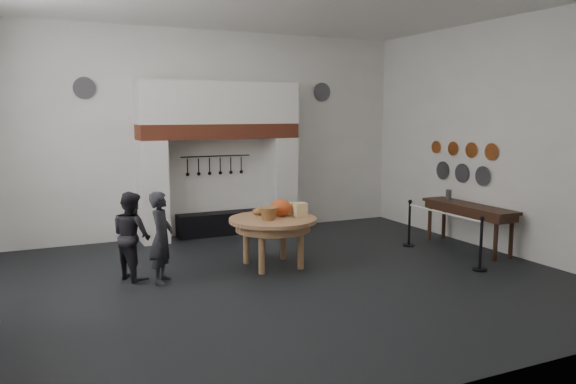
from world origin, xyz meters
name	(u,v)px	position (x,y,z in m)	size (l,w,h in m)	color
floor	(291,279)	(0.00, 0.00, 0.00)	(9.00, 8.00, 0.02)	black
wall_back	(214,133)	(0.00, 4.00, 2.25)	(9.00, 0.02, 4.50)	white
wall_front	(470,162)	(0.00, -4.00, 2.25)	(9.00, 0.02, 4.50)	white
wall_right	(502,137)	(4.50, 0.00, 2.25)	(0.02, 8.00, 4.50)	white
chimney_pier_left	(153,191)	(-1.48, 3.65, 1.07)	(0.55, 0.70, 2.15)	silver
chimney_pier_right	(281,184)	(1.48, 3.65, 1.07)	(0.55, 0.70, 2.15)	silver
hearth_brick_band	(219,131)	(0.00, 3.65, 2.31)	(3.50, 0.72, 0.32)	#9E442B
chimney_hood	(219,103)	(0.00, 3.65, 2.92)	(3.50, 0.70, 0.90)	silver
iron_range	(220,224)	(0.00, 3.72, 0.25)	(1.90, 0.45, 0.50)	black
utensil_rail	(216,156)	(0.00, 3.92, 1.75)	(0.02, 0.02, 1.60)	black
work_table	(273,220)	(0.05, 0.83, 0.84)	(1.55, 1.55, 0.07)	tan
pumpkin	(281,208)	(0.25, 0.93, 1.03)	(0.36, 0.36, 0.31)	orange
cheese_block_big	(300,210)	(0.55, 0.78, 0.99)	(0.22, 0.22, 0.24)	#EBD18C
cheese_block_small	(291,208)	(0.53, 1.08, 0.97)	(0.18, 0.18, 0.20)	#FEE598
wicker_basket	(268,214)	(-0.10, 0.68, 0.98)	(0.32, 0.32, 0.22)	#9F633A
bread_loaf	(260,211)	(-0.05, 1.18, 0.94)	(0.31, 0.18, 0.13)	olive
visitor_near	(161,237)	(-1.95, 0.71, 0.74)	(0.54, 0.35, 1.48)	black
visitor_far	(132,236)	(-2.35, 1.11, 0.73)	(0.71, 0.55, 1.45)	black
side_table	(469,206)	(4.10, 0.37, 0.87)	(0.55, 2.20, 0.06)	#392014
pewter_jug	(449,195)	(4.10, 0.97, 1.01)	(0.12, 0.12, 0.22)	#49494E
copper_pan_a	(491,152)	(4.46, 0.20, 1.95)	(0.34, 0.34, 0.03)	#C6662D
copper_pan_b	(471,150)	(4.46, 0.75, 1.95)	(0.32, 0.32, 0.03)	#C6662D
copper_pan_c	(453,149)	(4.46, 1.30, 1.95)	(0.30, 0.30, 0.03)	#C6662D
copper_pan_d	(436,147)	(4.46, 1.85, 1.95)	(0.28, 0.28, 0.03)	#C6662D
pewter_plate_left	(483,176)	(4.46, 0.40, 1.45)	(0.40, 0.40, 0.03)	#4C4C51
pewter_plate_mid	(462,173)	(4.46, 1.00, 1.45)	(0.40, 0.40, 0.03)	#4C4C51
pewter_plate_right	(443,170)	(4.46, 1.60, 1.45)	(0.40, 0.40, 0.03)	#4C4C51
pewter_plate_back_left	(84,88)	(-2.70, 3.96, 3.20)	(0.44, 0.44, 0.03)	#4C4C51
pewter_plate_back_right	(322,92)	(2.70, 3.96, 3.20)	(0.44, 0.44, 0.03)	#4C4C51
barrier_post_near	(481,245)	(3.18, -0.95, 0.45)	(0.05, 0.05, 0.90)	black
barrier_post_far	(409,224)	(3.18, 1.05, 0.45)	(0.05, 0.05, 0.90)	black
barrier_rope	(443,213)	(3.18, 0.05, 0.85)	(0.04, 0.04, 2.00)	silver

